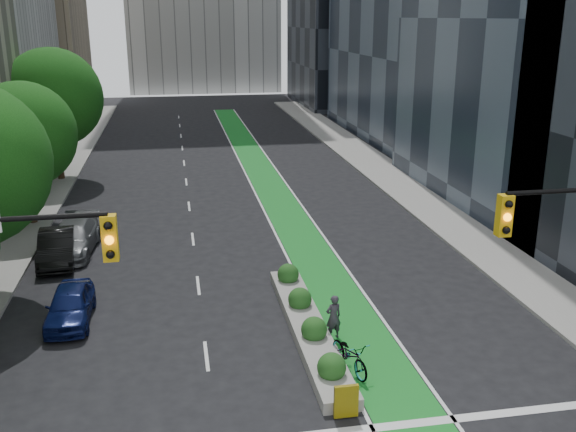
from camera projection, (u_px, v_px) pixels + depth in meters
name	position (u px, v px, depth m)	size (l,w,h in m)	color
sidewalk_left	(29.00, 208.00, 37.79)	(3.60, 90.00, 0.15)	gray
sidewalk_right	(410.00, 190.00, 41.79)	(3.60, 90.00, 0.15)	gray
bike_lane_paint	(265.00, 178.00, 45.01)	(2.20, 70.00, 0.01)	#167D25
tree_midfar	(23.00, 135.00, 33.65)	(5.60, 5.60, 7.76)	black
tree_far	(53.00, 98.00, 42.82)	(6.60, 6.60, 9.00)	black
median_planter	(308.00, 323.00, 23.03)	(1.20, 10.26, 1.10)	gray
bicycle	(350.00, 355.00, 20.53)	(0.74, 2.12, 1.11)	gray
cyclist	(333.00, 317.00, 22.50)	(0.60, 0.39, 1.65)	#342F38
parked_car_left_near	(70.00, 305.00, 23.81)	(1.56, 3.89, 1.32)	#0C1549
parked_car_left_mid	(57.00, 247.00, 29.57)	(1.56, 4.47, 1.47)	black
parked_car_left_far	(73.00, 238.00, 30.77)	(2.02, 4.97, 1.44)	#585B5D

